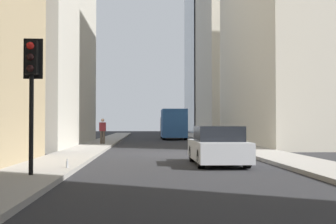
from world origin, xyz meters
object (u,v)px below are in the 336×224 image
Objects in this scene: discarded_bottle at (67,164)px; delivery_truck at (173,124)px; traffic_light_foreground at (32,74)px; pedestrian at (103,130)px; sedan_silver at (218,147)px.

delivery_truck is at bearing -10.00° from discarded_bottle.
discarded_bottle is (-28.76, 5.07, -1.21)m from delivery_truck.
traffic_light_foreground is 2.15× the size of pedestrian.
pedestrian is (14.14, 5.55, 0.41)m from sedan_silver.
pedestrian is 6.34× the size of discarded_bottle.
traffic_light_foreground reaches higher than discarded_bottle.
traffic_light_foreground is 13.64× the size of discarded_bottle.
pedestrian is (-12.36, 5.55, -0.39)m from delivery_truck.
pedestrian is at bearing -0.45° from traffic_light_foreground.
traffic_light_foreground reaches higher than sedan_silver.
sedan_silver is 7.39m from traffic_light_foreground.
discarded_bottle is at bearing 114.03° from sedan_silver.
sedan_silver is at bearing -53.76° from traffic_light_foreground.
discarded_bottle is (-16.40, -0.48, -0.82)m from pedestrian.
pedestrian is (18.32, -0.14, -1.77)m from traffic_light_foreground.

